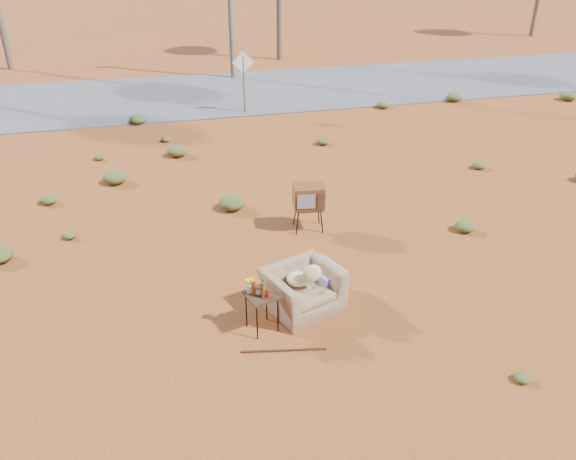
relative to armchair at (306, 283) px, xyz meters
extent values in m
plane|color=#99471E|center=(-0.34, 0.01, -0.49)|extent=(140.00, 140.00, 0.00)
cube|color=#565659|center=(-0.34, 15.01, -0.47)|extent=(140.00, 7.00, 0.04)
imported|color=#7F6345|center=(-0.09, -0.05, 0.03)|extent=(1.39, 1.14, 1.05)
ellipsoid|color=#D3BC81|center=(-0.16, -0.02, 0.12)|extent=(0.38, 0.38, 0.22)
ellipsoid|color=#D3BC81|center=(0.03, -0.22, 0.32)|extent=(0.33, 0.17, 0.33)
cube|color=#202C97|center=(0.40, 0.24, -0.18)|extent=(0.73, 0.90, 0.61)
cube|color=black|center=(0.85, 2.78, 0.04)|extent=(0.63, 0.52, 0.03)
cylinder|color=black|center=(0.56, 2.61, -0.23)|extent=(0.03, 0.03, 0.53)
cylinder|color=black|center=(1.09, 2.54, -0.23)|extent=(0.03, 0.03, 0.53)
cylinder|color=black|center=(0.61, 3.02, -0.23)|extent=(0.03, 0.03, 0.53)
cylinder|color=black|center=(1.14, 2.95, -0.23)|extent=(0.03, 0.03, 0.53)
cube|color=brown|center=(0.85, 2.78, 0.31)|extent=(0.72, 0.59, 0.51)
cube|color=slate|center=(0.73, 2.53, 0.31)|extent=(0.39, 0.07, 0.32)
cube|color=#472D19|center=(1.04, 2.49, 0.31)|extent=(0.15, 0.04, 0.36)
cube|color=#342013|center=(-0.89, -0.44, 0.18)|extent=(0.59, 0.59, 0.04)
cylinder|color=black|center=(-1.02, -0.68, -0.15)|extent=(0.02, 0.02, 0.67)
cylinder|color=black|center=(-0.65, -0.57, -0.15)|extent=(0.02, 0.02, 0.67)
cylinder|color=black|center=(-1.13, -0.31, -0.15)|extent=(0.02, 0.02, 0.67)
cylinder|color=black|center=(-0.76, -0.21, -0.15)|extent=(0.02, 0.02, 0.67)
cylinder|color=#51270D|center=(-1.01, -0.43, 0.32)|extent=(0.07, 0.07, 0.25)
cylinder|color=#51270D|center=(-0.89, -0.52, 0.33)|extent=(0.06, 0.06, 0.27)
cylinder|color=#2A6129|center=(-0.82, -0.33, 0.31)|extent=(0.06, 0.06, 0.23)
cylinder|color=#AC230D|center=(-0.81, -0.52, 0.26)|extent=(0.06, 0.06, 0.12)
cylinder|color=silver|center=(-1.07, -0.35, 0.27)|extent=(0.08, 0.08, 0.13)
ellipsoid|color=yellow|center=(-1.07, -0.35, 0.42)|extent=(0.15, 0.15, 0.11)
cylinder|color=#461B12|center=(-0.68, -1.08, -0.47)|extent=(1.34, 0.30, 0.04)
cylinder|color=brown|center=(1.16, 12.01, 0.51)|extent=(0.06, 0.06, 2.00)
cube|color=silver|center=(1.16, 12.01, 1.31)|extent=(0.78, 0.04, 0.78)
ellipsoid|color=#4C5625|center=(4.16, 1.81, -0.37)|extent=(0.44, 0.44, 0.24)
ellipsoid|color=#4C5625|center=(-3.34, 6.51, -0.32)|extent=(0.60, 0.60, 0.33)
ellipsoid|color=#4C5625|center=(6.46, 5.01, -0.39)|extent=(0.36, 0.36, 0.20)
ellipsoid|color=#4C5625|center=(2.86, 8.01, -0.38)|extent=(0.40, 0.40, 0.22)
ellipsoid|color=#4C5625|center=(-1.84, 9.51, -0.41)|extent=(0.30, 0.30, 0.17)
camera|label=1|loc=(-2.35, -7.79, 5.39)|focal=35.00mm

